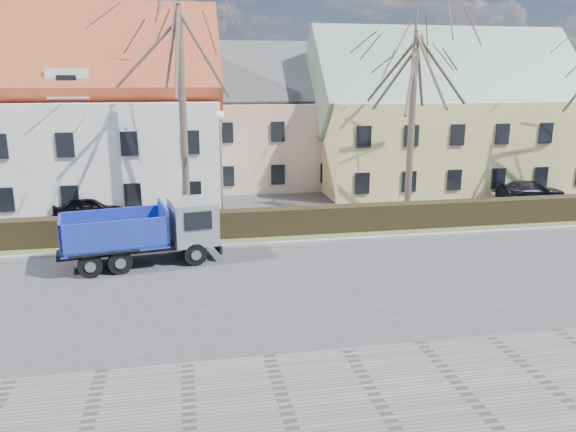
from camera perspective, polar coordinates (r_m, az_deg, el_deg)
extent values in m
plane|color=#3C3C3E|center=(21.51, -4.42, -6.70)|extent=(120.00, 120.00, 0.00)
cube|color=slate|center=(13.93, -0.31, -18.83)|extent=(80.00, 5.00, 0.08)
cube|color=gray|center=(25.83, -5.56, -3.00)|extent=(80.00, 0.30, 0.12)
cube|color=#4B542F|center=(27.36, -5.86, -2.06)|extent=(80.00, 3.00, 0.10)
cube|color=black|center=(27.01, -5.86, -0.95)|extent=(60.00, 0.90, 1.30)
imported|color=black|center=(32.41, -19.47, 0.83)|extent=(3.82, 1.62, 1.29)
imported|color=black|center=(38.18, 23.47, 2.34)|extent=(4.39, 1.99, 1.25)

